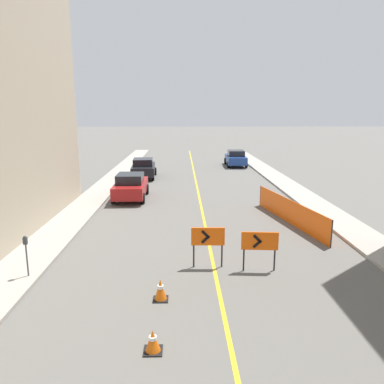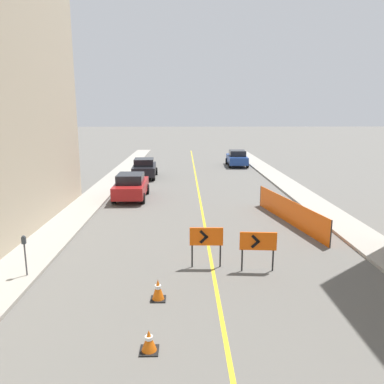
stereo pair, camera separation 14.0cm
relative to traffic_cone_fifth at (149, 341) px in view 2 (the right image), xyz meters
name	(u,v)px [view 2 (the right image)]	position (x,y,z in m)	size (l,w,h in m)	color
lane_stripe	(199,195)	(1.76, 16.17, -0.25)	(0.12, 57.88, 0.01)	gold
sidewalk_left	(97,195)	(-4.83, 16.17, -0.19)	(1.83, 57.88, 0.13)	#9E998E
sidewalk_right	(300,194)	(8.35, 16.17, -0.19)	(1.83, 57.88, 0.13)	#9E998E
traffic_cone_fifth	(149,341)	(0.00, 0.00, 0.00)	(0.43, 0.43, 0.52)	black
traffic_cone_farthest	(158,290)	(0.04, 2.37, 0.05)	(0.43, 0.43, 0.62)	black
arrow_barricade_primary	(206,239)	(1.55, 4.66, 0.78)	(1.15, 0.10, 1.42)	#EF560C
arrow_barricade_secondary	(258,243)	(3.25, 4.30, 0.74)	(1.23, 0.16, 1.36)	#EF560C
safety_mesh_fence	(289,211)	(5.86, 9.86, 0.32)	(1.42, 7.03, 1.15)	#EF560C
parked_car_curb_near	(131,186)	(-2.49, 15.24, 0.54)	(1.94, 4.32, 1.59)	maroon
parked_car_curb_mid	(144,168)	(-2.47, 22.97, 0.54)	(2.02, 4.39, 1.59)	black
parked_car_curb_far	(237,158)	(6.06, 29.56, 0.54)	(1.95, 4.35, 1.59)	navy
parking_meter_far_curb	(24,247)	(-4.26, 3.81, 0.82)	(0.12, 0.11, 1.34)	#4C4C51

